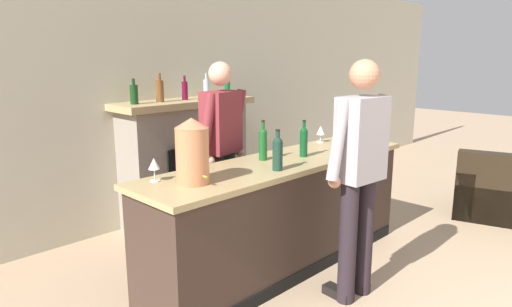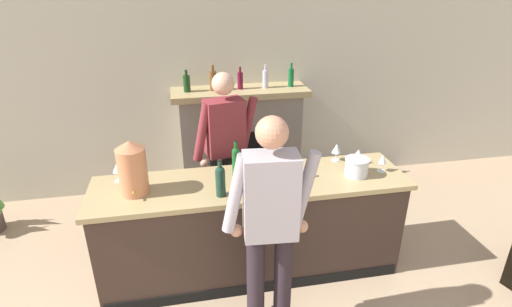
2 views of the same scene
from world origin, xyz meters
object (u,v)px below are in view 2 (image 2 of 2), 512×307
(wine_bottle_port_short, at_px, (236,160))
(wine_glass_near_bucket, at_px, (336,149))
(person_bartender, at_px, (226,152))
(wine_glass_mid_counter, at_px, (117,169))
(copper_dispenser, at_px, (132,167))
(ice_bucket_steel, at_px, (357,167))
(wine_glass_front_left, at_px, (382,160))
(fireplace_stone, at_px, (241,141))
(wine_glass_by_dispenser, at_px, (358,154))
(wine_bottle_cabernet_heavy, at_px, (220,180))
(wine_bottle_rose_blush, at_px, (279,166))
(person_customer, at_px, (270,226))

(wine_bottle_port_short, bearing_deg, wine_glass_near_bucket, 7.58)
(person_bartender, distance_m, wine_bottle_port_short, 0.49)
(wine_bottle_port_short, bearing_deg, wine_glass_mid_counter, 174.83)
(wine_glass_near_bucket, bearing_deg, copper_dispenser, -171.47)
(ice_bucket_steel, distance_m, wine_glass_front_left, 0.25)
(fireplace_stone, distance_m, wine_bottle_port_short, 1.50)
(wine_glass_mid_counter, bearing_deg, wine_bottle_port_short, -5.17)
(wine_glass_by_dispenser, bearing_deg, wine_bottle_port_short, -178.98)
(copper_dispenser, height_order, wine_bottle_cabernet_heavy, copper_dispenser)
(person_bartender, bearing_deg, ice_bucket_steel, -32.25)
(wine_bottle_rose_blush, bearing_deg, copper_dispenser, 179.29)
(wine_glass_mid_counter, distance_m, wine_glass_front_left, 2.28)
(person_customer, bearing_deg, wine_glass_front_left, 30.53)
(ice_bucket_steel, bearing_deg, wine_bottle_port_short, 169.30)
(person_customer, relative_size, person_bartender, 1.02)
(person_bartender, relative_size, wine_glass_near_bucket, 10.40)
(wine_glass_front_left, bearing_deg, wine_glass_mid_counter, 173.59)
(fireplace_stone, xyz_separation_m, person_bartender, (-0.29, -0.94, 0.29))
(fireplace_stone, xyz_separation_m, ice_bucket_steel, (0.77, -1.61, 0.35))
(copper_dispenser, bearing_deg, wine_glass_by_dispenser, 4.70)
(copper_dispenser, bearing_deg, wine_glass_near_bucket, 8.53)
(wine_bottle_cabernet_heavy, bearing_deg, wine_glass_mid_counter, 153.89)
(wine_glass_by_dispenser, bearing_deg, wine_bottle_cabernet_heavy, -165.61)
(fireplace_stone, distance_m, wine_bottle_cabernet_heavy, 1.83)
(person_bartender, relative_size, copper_dispenser, 3.87)
(copper_dispenser, relative_size, wine_glass_by_dispenser, 3.10)
(wine_bottle_port_short, relative_size, wine_glass_front_left, 2.04)
(wine_glass_by_dispenser, height_order, wine_glass_near_bucket, wine_glass_near_bucket)
(ice_bucket_steel, xyz_separation_m, wine_bottle_cabernet_heavy, (-1.19, -0.12, 0.06))
(ice_bucket_steel, distance_m, wine_glass_mid_counter, 2.04)
(wine_bottle_port_short, bearing_deg, person_customer, -82.82)
(wine_bottle_cabernet_heavy, distance_m, wine_glass_mid_counter, 0.92)
(fireplace_stone, relative_size, wine_bottle_port_short, 4.85)
(wine_glass_mid_counter, bearing_deg, person_customer, -40.63)
(wine_bottle_cabernet_heavy, bearing_deg, wine_glass_by_dispenser, 14.39)
(wine_glass_mid_counter, bearing_deg, person_bartender, 21.93)
(fireplace_stone, height_order, wine_bottle_rose_blush, fireplace_stone)
(person_customer, bearing_deg, wine_bottle_rose_blush, 71.57)
(ice_bucket_steel, distance_m, wine_glass_by_dispenser, 0.24)
(fireplace_stone, relative_size, wine_bottle_rose_blush, 5.12)
(person_bartender, distance_m, wine_bottle_cabernet_heavy, 0.81)
(fireplace_stone, distance_m, copper_dispenser, 1.97)
(wine_glass_mid_counter, bearing_deg, wine_glass_near_bucket, 1.12)
(wine_bottle_port_short, height_order, wine_glass_by_dispenser, wine_bottle_port_short)
(ice_bucket_steel, height_order, wine_glass_front_left, wine_glass_front_left)
(wine_bottle_cabernet_heavy, distance_m, wine_bottle_port_short, 0.36)
(wine_glass_front_left, relative_size, wine_glass_near_bucket, 0.97)
(copper_dispenser, bearing_deg, wine_glass_mid_counter, 123.84)
(copper_dispenser, distance_m, wine_glass_front_left, 2.12)
(ice_bucket_steel, distance_m, wine_bottle_cabernet_heavy, 1.20)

